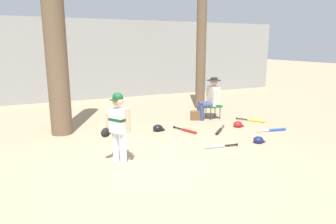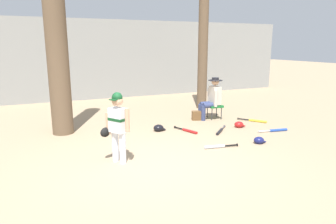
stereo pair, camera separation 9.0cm
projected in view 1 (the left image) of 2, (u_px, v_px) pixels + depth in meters
The scene contains 16 objects.
ground_plane at pixel (157, 166), 5.41m from camera, with size 60.00×60.00×0.00m, color #9E8466.
concrete_back_wall at pixel (83, 60), 11.70m from camera, with size 18.00×0.36×3.08m, color gray.
tree_near_player at pixel (54, 29), 6.86m from camera, with size 0.84×0.84×5.83m.
tree_behind_spectator at pixel (201, 30), 9.84m from camera, with size 0.43×0.43×5.57m.
young_ballplayer at pixel (118, 123), 5.43m from camera, with size 0.50×0.52×1.31m.
folding_stool at pixel (213, 106), 8.83m from camera, with size 0.43×0.43×0.41m.
seated_spectator at pixel (210, 97), 8.73m from camera, with size 0.67×0.54×1.20m.
handbag_beside_stool at pixel (197, 115), 8.71m from camera, with size 0.34×0.18×0.26m, color brown.
bat_blue_youth at pixel (275, 130), 7.60m from camera, with size 0.79×0.19×0.07m.
bat_aluminum_silver at pixel (217, 146), 6.38m from camera, with size 0.75×0.19×0.07m.
bat_red_barrel at pixel (187, 131), 7.54m from camera, with size 0.32×0.73×0.07m.
bat_yellow_trainer at pixel (254, 120), 8.55m from camera, with size 0.54×0.69×0.07m.
bat_black_composite at pixel (219, 131), 7.52m from camera, with size 0.62×0.59×0.07m.
batting_helmet_navy at pixel (258, 140), 6.68m from camera, with size 0.27×0.21×0.16m.
batting_helmet_black at pixel (158, 128), 7.60m from camera, with size 0.31×0.23×0.18m.
batting_helmet_red at pixel (238, 124), 7.97m from camera, with size 0.29×0.22×0.17m.
Camera 1 is at (-1.91, -4.70, 2.13)m, focal length 32.47 mm.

